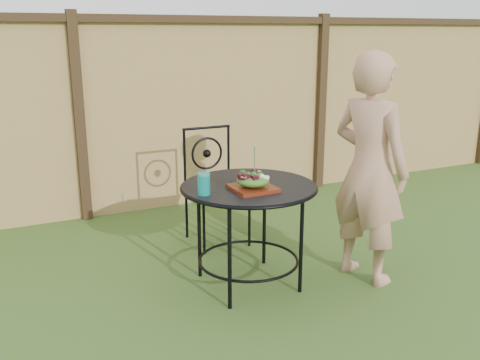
{
  "coord_description": "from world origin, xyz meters",
  "views": [
    {
      "loc": [
        -2.05,
        -2.81,
        1.71
      ],
      "look_at": [
        -0.56,
        0.32,
        0.75
      ],
      "focal_mm": 40.0,
      "sensor_mm": 36.0,
      "label": 1
    }
  ],
  "objects_px": {
    "patio_chair": "(214,183)",
    "diner": "(369,169)",
    "patio_table": "(249,205)",
    "salad_plate": "(253,188)"
  },
  "relations": [
    {
      "from": "patio_table",
      "to": "diner",
      "type": "bearing_deg",
      "value": -17.11
    },
    {
      "from": "patio_chair",
      "to": "diner",
      "type": "xyz_separation_m",
      "value": [
        0.69,
        -1.12,
        0.3
      ]
    },
    {
      "from": "patio_table",
      "to": "patio_chair",
      "type": "relative_size",
      "value": 0.97
    },
    {
      "from": "patio_chair",
      "to": "diner",
      "type": "relative_size",
      "value": 0.59
    },
    {
      "from": "patio_chair",
      "to": "salad_plate",
      "type": "relative_size",
      "value": 3.52
    },
    {
      "from": "patio_table",
      "to": "patio_chair",
      "type": "xyz_separation_m",
      "value": [
        0.11,
        0.87,
        -0.08
      ]
    },
    {
      "from": "salad_plate",
      "to": "patio_chair",
      "type": "bearing_deg",
      "value": 81.8
    },
    {
      "from": "patio_table",
      "to": "patio_chair",
      "type": "height_order",
      "value": "patio_chair"
    },
    {
      "from": "patio_chair",
      "to": "salad_plate",
      "type": "height_order",
      "value": "patio_chair"
    },
    {
      "from": "diner",
      "to": "patio_table",
      "type": "bearing_deg",
      "value": 56.49
    }
  ]
}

